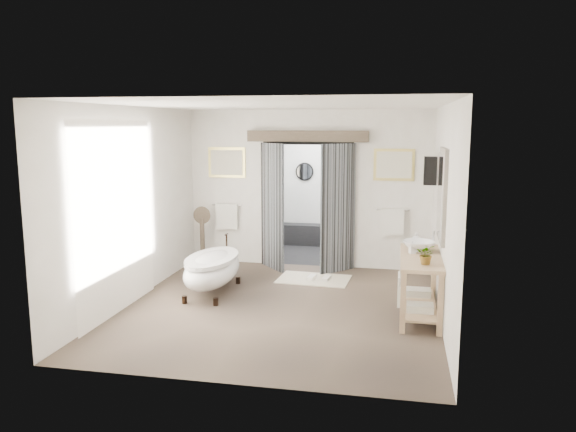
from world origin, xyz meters
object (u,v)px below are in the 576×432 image
Objects in this scene: clawfoot_tub at (212,269)px; basin at (418,246)px; vanity at (418,280)px; rug at (314,279)px.

clawfoot_tub is 3.69× the size of basin.
rug is at bearing 137.95° from vanity.
rug is (1.45, 1.08, -0.39)m from clawfoot_tub.
clawfoot_tub is 3.18m from basin.
vanity is at bearing -8.01° from clawfoot_tub.
vanity is at bearing -109.29° from basin.
clawfoot_tub is at bearing 156.17° from basin.
rug is (-1.69, 1.52, -0.50)m from vanity.
vanity reaches higher than clawfoot_tub.
clawfoot_tub is 3.17m from vanity.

